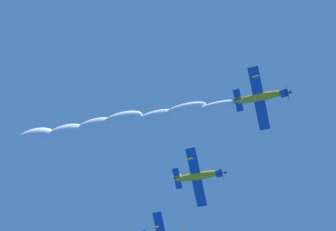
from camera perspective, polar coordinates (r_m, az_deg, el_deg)
The scene contains 3 objects.
airplane_lead at distance 65.76m, azimuth 10.80°, elevation 2.14°, with size 7.80×7.55×3.54m.
airplane_left_wingman at distance 68.76m, azimuth 3.65°, elevation -6.95°, with size 7.94×7.55×3.25m.
smoke_trail_lead at distance 68.89m, azimuth -7.99°, elevation -1.16°, with size 13.20×29.87×3.97m.
Camera 1 is at (25.75, -16.99, 1.66)m, focal length 52.86 mm.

